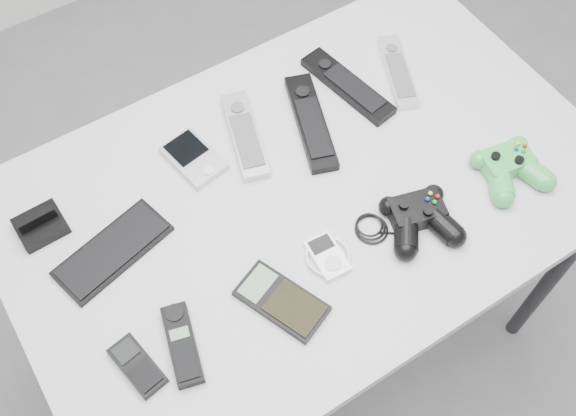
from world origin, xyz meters
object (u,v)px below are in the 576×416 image
remote_black_a (311,122)px  mp3_player (328,256)px  mobile_phone (137,366)px  cordless_handset (182,344)px  pda (194,158)px  remote_black_b (348,85)px  calculator (282,301)px  remote_silver_a (245,135)px  remote_silver_b (398,71)px  controller_black (420,217)px  desk (307,207)px  controller_green (510,166)px  pda_keyboard (113,250)px

remote_black_a → mp3_player: (-0.15, -0.28, -0.00)m
mobile_phone → cordless_handset: cordless_handset is taller
pda → remote_black_b: bearing=-11.3°
mp3_player → calculator: bearing=-161.8°
remote_silver_a → calculator: 0.37m
remote_silver_b → calculator: 0.60m
pda → remote_silver_b: size_ratio=0.62×
mobile_phone → controller_black: (0.58, -0.03, 0.01)m
mobile_phone → remote_silver_b: bearing=10.8°
desk → remote_silver_b: bearing=23.5°
mp3_player → controller_green: bearing=-0.6°
cordless_handset → mp3_player: bearing=16.7°
pda → calculator: 0.36m
cordless_handset → mp3_player: (0.31, 0.01, -0.00)m
pda_keyboard → controller_green: controller_green is taller
pda → remote_silver_a: (0.12, -0.01, 0.00)m
mobile_phone → mp3_player: size_ratio=1.24×
remote_black_a → controller_black: (0.04, -0.31, 0.01)m
mobile_phone → mp3_player: bearing=-10.0°
pda → controller_green: 0.63m
remote_silver_b → cordless_handset: cordless_handset is taller
remote_black_b → mp3_player: size_ratio=2.66×
pda_keyboard → mp3_player: bearing=-48.4°
remote_silver_a → cordless_handset: 0.46m
desk → remote_black_b: bearing=38.3°
remote_silver_b → cordless_handset: (-0.69, -0.30, 0.00)m
remote_silver_a → remote_black_b: (0.26, -0.00, -0.00)m
desk → controller_black: controller_black is taller
pda → cordless_handset: (-0.20, -0.33, 0.00)m
remote_black_b → calculator: 0.52m
remote_black_a → pda_keyboard: bearing=-154.3°
desk → pda: size_ratio=9.35×
cordless_handset → controller_green: bearing=13.1°
remote_black_a → remote_black_b: 0.13m
cordless_handset → remote_black_a: bearing=47.4°
remote_silver_a → remote_black_b: remote_silver_a is taller
pda_keyboard → pda: (0.23, 0.10, 0.00)m
cordless_handset → calculator: (0.19, -0.02, -0.00)m
remote_silver_b → mobile_phone: size_ratio=1.85×
controller_black → remote_black_b: bearing=92.8°
remote_silver_a → remote_black_a: (0.13, -0.05, 0.00)m
cordless_handset → controller_green: size_ratio=0.99×
pda → mobile_phone: (-0.29, -0.33, -0.00)m
controller_black → remote_silver_b: bearing=74.3°
pda_keyboard → mobile_phone: mobile_phone is taller
pda → controller_black: size_ratio=0.53×
mp3_player → controller_green: size_ratio=0.60×
remote_silver_a → mobile_phone: 0.51m
mp3_player → remote_black_a: bearing=66.6°
remote_silver_a → remote_black_b: size_ratio=0.92×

